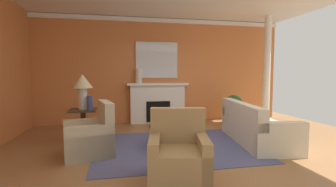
{
  "coord_description": "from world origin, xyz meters",
  "views": [
    {
      "loc": [
        -1.23,
        -4.52,
        1.45
      ],
      "look_at": [
        -0.1,
        0.99,
        1.0
      ],
      "focal_mm": 26.41,
      "sensor_mm": 36.0,
      "label": 1
    }
  ],
  "objects_px": {
    "table_lamp": "(82,84)",
    "armchair_near_window": "(91,138)",
    "mantel_mirror": "(157,60)",
    "potted_plant": "(233,107)",
    "vase_mantel_left": "(139,76)",
    "coffee_table": "(174,130)",
    "fireplace": "(158,104)",
    "vase_on_side_table": "(90,103)",
    "side_table": "(83,123)",
    "sofa": "(255,128)",
    "armchair_facing_fireplace": "(179,157)"
  },
  "relations": [
    {
      "from": "table_lamp",
      "to": "armchair_near_window",
      "type": "bearing_deg",
      "value": -75.72
    },
    {
      "from": "mantel_mirror",
      "to": "potted_plant",
      "type": "relative_size",
      "value": 1.5
    },
    {
      "from": "vase_mantel_left",
      "to": "coffee_table",
      "type": "bearing_deg",
      "value": -78.9
    },
    {
      "from": "fireplace",
      "to": "vase_on_side_table",
      "type": "height_order",
      "value": "fireplace"
    },
    {
      "from": "mantel_mirror",
      "to": "armchair_near_window",
      "type": "relative_size",
      "value": 1.31
    },
    {
      "from": "fireplace",
      "to": "mantel_mirror",
      "type": "bearing_deg",
      "value": 90.0
    },
    {
      "from": "armchair_near_window",
      "to": "side_table",
      "type": "relative_size",
      "value": 1.36
    },
    {
      "from": "mantel_mirror",
      "to": "fireplace",
      "type": "bearing_deg",
      "value": -90.0
    },
    {
      "from": "sofa",
      "to": "armchair_facing_fireplace",
      "type": "distance_m",
      "value": 2.48
    },
    {
      "from": "coffee_table",
      "to": "sofa",
      "type": "bearing_deg",
      "value": -0.55
    },
    {
      "from": "fireplace",
      "to": "armchair_facing_fireplace",
      "type": "xyz_separation_m",
      "value": [
        -0.34,
        -3.96,
        -0.25
      ]
    },
    {
      "from": "table_lamp",
      "to": "vase_mantel_left",
      "type": "xyz_separation_m",
      "value": [
        1.33,
        1.68,
        0.16
      ]
    },
    {
      "from": "armchair_facing_fireplace",
      "to": "vase_on_side_table",
      "type": "height_order",
      "value": "vase_on_side_table"
    },
    {
      "from": "mantel_mirror",
      "to": "side_table",
      "type": "height_order",
      "value": "mantel_mirror"
    },
    {
      "from": "mantel_mirror",
      "to": "potted_plant",
      "type": "distance_m",
      "value": 2.64
    },
    {
      "from": "sofa",
      "to": "table_lamp",
      "type": "distance_m",
      "value": 3.76
    },
    {
      "from": "sofa",
      "to": "armchair_near_window",
      "type": "height_order",
      "value": "armchair_near_window"
    },
    {
      "from": "sofa",
      "to": "coffee_table",
      "type": "bearing_deg",
      "value": 179.45
    },
    {
      "from": "side_table",
      "to": "potted_plant",
      "type": "relative_size",
      "value": 0.84
    },
    {
      "from": "sofa",
      "to": "vase_mantel_left",
      "type": "distance_m",
      "value": 3.5
    },
    {
      "from": "armchair_facing_fireplace",
      "to": "sofa",
      "type": "bearing_deg",
      "value": 35.42
    },
    {
      "from": "sofa",
      "to": "armchair_facing_fireplace",
      "type": "relative_size",
      "value": 2.32
    },
    {
      "from": "vase_on_side_table",
      "to": "table_lamp",
      "type": "bearing_deg",
      "value": 141.34
    },
    {
      "from": "coffee_table",
      "to": "table_lamp",
      "type": "distance_m",
      "value": 2.17
    },
    {
      "from": "armchair_facing_fireplace",
      "to": "armchair_near_window",
      "type": "bearing_deg",
      "value": 135.36
    },
    {
      "from": "armchair_facing_fireplace",
      "to": "side_table",
      "type": "xyz_separation_m",
      "value": [
        -1.54,
        2.23,
        0.09
      ]
    },
    {
      "from": "mantel_mirror",
      "to": "sofa",
      "type": "relative_size",
      "value": 0.57
    },
    {
      "from": "fireplace",
      "to": "mantel_mirror",
      "type": "relative_size",
      "value": 1.44
    },
    {
      "from": "mantel_mirror",
      "to": "armchair_near_window",
      "type": "distance_m",
      "value": 3.6
    },
    {
      "from": "side_table",
      "to": "vase_on_side_table",
      "type": "height_order",
      "value": "vase_on_side_table"
    },
    {
      "from": "armchair_facing_fireplace",
      "to": "table_lamp",
      "type": "bearing_deg",
      "value": 124.59
    },
    {
      "from": "fireplace",
      "to": "side_table",
      "type": "distance_m",
      "value": 2.56
    },
    {
      "from": "armchair_facing_fireplace",
      "to": "vase_on_side_table",
      "type": "bearing_deg",
      "value": 123.34
    },
    {
      "from": "armchair_facing_fireplace",
      "to": "vase_mantel_left",
      "type": "bearing_deg",
      "value": 93.04
    },
    {
      "from": "table_lamp",
      "to": "potted_plant",
      "type": "height_order",
      "value": "table_lamp"
    },
    {
      "from": "table_lamp",
      "to": "vase_on_side_table",
      "type": "relative_size",
      "value": 2.62
    },
    {
      "from": "table_lamp",
      "to": "potted_plant",
      "type": "relative_size",
      "value": 0.9
    },
    {
      "from": "vase_mantel_left",
      "to": "potted_plant",
      "type": "bearing_deg",
      "value": -10.45
    },
    {
      "from": "armchair_near_window",
      "to": "table_lamp",
      "type": "bearing_deg",
      "value": 104.28
    },
    {
      "from": "table_lamp",
      "to": "fireplace",
      "type": "bearing_deg",
      "value": 42.56
    },
    {
      "from": "fireplace",
      "to": "armchair_near_window",
      "type": "xyz_separation_m",
      "value": [
        -1.64,
        -2.68,
        -0.25
      ]
    },
    {
      "from": "vase_mantel_left",
      "to": "armchair_near_window",
      "type": "bearing_deg",
      "value": -112.52
    },
    {
      "from": "vase_mantel_left",
      "to": "potted_plant",
      "type": "height_order",
      "value": "vase_mantel_left"
    },
    {
      "from": "armchair_near_window",
      "to": "vase_mantel_left",
      "type": "xyz_separation_m",
      "value": [
        1.09,
        2.63,
        1.08
      ]
    },
    {
      "from": "vase_on_side_table",
      "to": "potted_plant",
      "type": "bearing_deg",
      "value": 18.46
    },
    {
      "from": "potted_plant",
      "to": "fireplace",
      "type": "bearing_deg",
      "value": 165.74
    },
    {
      "from": "fireplace",
      "to": "vase_mantel_left",
      "type": "relative_size",
      "value": 4.27
    },
    {
      "from": "vase_mantel_left",
      "to": "side_table",
      "type": "bearing_deg",
      "value": -128.43
    },
    {
      "from": "coffee_table",
      "to": "fireplace",
      "type": "bearing_deg",
      "value": 88.46
    },
    {
      "from": "armchair_facing_fireplace",
      "to": "side_table",
      "type": "distance_m",
      "value": 2.71
    }
  ]
}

